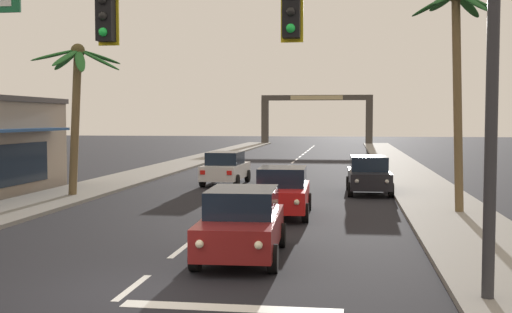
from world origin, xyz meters
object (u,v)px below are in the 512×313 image
at_px(sedan_lead_at_stop_bar, 242,223).
at_px(sedan_third_in_queue, 282,191).
at_px(sedan_oncoming_far, 226,168).
at_px(town_gateway_arch, 317,112).
at_px(palm_left_second, 77,86).
at_px(sedan_parked_nearest_kerb, 369,174).
at_px(traffic_signal_mast, 298,41).
at_px(palm_right_second, 457,49).

relative_size(sedan_lead_at_stop_bar, sedan_third_in_queue, 1.00).
bearing_deg(sedan_oncoming_far, town_gateway_arch, 87.86).
distance_m(sedan_lead_at_stop_bar, sedan_third_in_queue, 6.94).
relative_size(sedan_oncoming_far, palm_left_second, 0.69).
xyz_separation_m(sedan_third_in_queue, town_gateway_arch, (-1.98, 63.21, 3.37)).
xyz_separation_m(sedan_parked_nearest_kerb, town_gateway_arch, (-5.17, 56.06, 3.37)).
xyz_separation_m(sedan_oncoming_far, palm_left_second, (-5.15, -6.42, 3.90)).
distance_m(sedan_third_in_queue, palm_left_second, 10.57).
bearing_deg(traffic_signal_mast, town_gateway_arch, 92.59).
bearing_deg(palm_left_second, town_gateway_arch, 83.17).
distance_m(sedan_oncoming_far, town_gateway_arch, 53.25).
bearing_deg(sedan_lead_at_stop_bar, sedan_third_in_queue, 87.85).
height_order(traffic_signal_mast, town_gateway_arch, traffic_signal_mast).
bearing_deg(sedan_parked_nearest_kerb, palm_right_second, -66.28).
bearing_deg(sedan_oncoming_far, traffic_signal_mast, -75.35).
xyz_separation_m(traffic_signal_mast, town_gateway_arch, (-3.32, 73.42, -0.57)).
height_order(sedan_third_in_queue, sedan_oncoming_far, same).
bearing_deg(sedan_third_in_queue, palm_left_second, 158.02).
bearing_deg(palm_right_second, sedan_third_in_queue, -171.47).
height_order(sedan_oncoming_far, sedan_parked_nearest_kerb, same).
xyz_separation_m(sedan_lead_at_stop_bar, sedan_parked_nearest_kerb, (3.45, 14.09, 0.00)).
height_order(sedan_parked_nearest_kerb, palm_right_second, palm_right_second).
bearing_deg(traffic_signal_mast, sedan_third_in_queue, 97.49).
xyz_separation_m(sedan_lead_at_stop_bar, sedan_third_in_queue, (0.26, 6.94, 0.00)).
xyz_separation_m(sedan_parked_nearest_kerb, palm_left_second, (-12.31, -3.47, 3.90)).
bearing_deg(palm_left_second, sedan_parked_nearest_kerb, 15.76).
xyz_separation_m(sedan_lead_at_stop_bar, palm_left_second, (-8.86, 10.61, 3.90)).
relative_size(sedan_third_in_queue, palm_left_second, 0.69).
bearing_deg(sedan_oncoming_far, sedan_third_in_queue, -68.56).
distance_m(sedan_oncoming_far, palm_right_second, 14.40).
height_order(palm_left_second, palm_right_second, palm_right_second).
xyz_separation_m(palm_left_second, palm_right_second, (15.06, -2.79, 1.03)).
height_order(traffic_signal_mast, sedan_lead_at_stop_bar, traffic_signal_mast).
xyz_separation_m(traffic_signal_mast, palm_right_second, (4.60, 11.10, 0.98)).
distance_m(sedan_parked_nearest_kerb, palm_left_second, 13.37).
height_order(palm_right_second, town_gateway_arch, palm_right_second).
bearing_deg(sedan_parked_nearest_kerb, traffic_signal_mast, -96.07).
relative_size(palm_right_second, town_gateway_arch, 0.54).
distance_m(sedan_parked_nearest_kerb, palm_right_second, 8.43).
distance_m(traffic_signal_mast, sedan_parked_nearest_kerb, 17.90).
height_order(sedan_lead_at_stop_bar, palm_left_second, palm_left_second).
height_order(sedan_lead_at_stop_bar, town_gateway_arch, town_gateway_arch).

